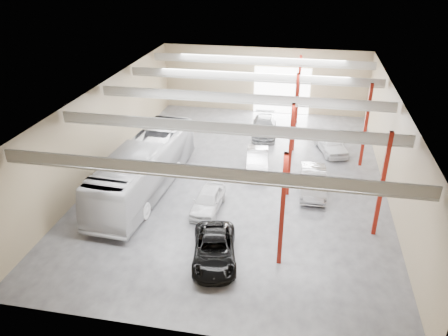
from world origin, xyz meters
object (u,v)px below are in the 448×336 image
(black_sedan, at_px, (214,249))
(car_row_b, at_px, (257,161))
(car_right_far, at_px, (331,143))
(car_row_c, at_px, (264,127))
(coach_bus, at_px, (145,167))
(car_right_near, at_px, (313,181))
(car_row_a, at_px, (208,200))

(black_sedan, xyz_separation_m, car_row_b, (1.04, 11.98, 0.08))
(car_right_far, bearing_deg, black_sedan, -130.12)
(black_sedan, relative_size, car_row_c, 0.95)
(coach_bus, bearing_deg, car_right_near, 12.64)
(coach_bus, relative_size, black_sedan, 2.60)
(coach_bus, height_order, car_right_near, coach_bus)
(car_row_a, bearing_deg, coach_bus, 162.34)
(car_row_b, relative_size, car_right_far, 1.01)
(car_row_a, height_order, car_row_b, car_row_b)
(car_row_c, bearing_deg, black_sedan, -96.83)
(car_row_a, bearing_deg, black_sedan, -71.22)
(black_sedan, distance_m, car_row_a, 5.51)
(coach_bus, height_order, car_row_a, coach_bus)
(black_sedan, distance_m, car_right_near, 10.73)
(coach_bus, height_order, car_row_c, coach_bus)
(black_sedan, height_order, car_row_a, car_row_a)
(car_row_b, height_order, car_row_c, car_row_b)
(car_row_a, height_order, car_right_near, car_right_near)
(car_row_b, bearing_deg, car_row_c, 85.07)
(car_row_a, xyz_separation_m, car_right_near, (7.09, 3.92, 0.10))
(coach_bus, relative_size, car_right_far, 2.82)
(car_row_a, distance_m, car_right_far, 14.38)
(car_right_near, bearing_deg, car_row_a, -152.48)
(car_row_a, bearing_deg, car_right_far, 55.52)
(car_row_b, height_order, car_right_far, car_right_far)
(car_row_a, relative_size, car_right_far, 0.91)
(car_row_c, bearing_deg, car_right_far, -28.92)
(car_row_a, relative_size, car_row_c, 0.79)
(coach_bus, distance_m, black_sedan, 9.86)
(car_row_a, xyz_separation_m, car_right_far, (8.59, 11.53, 0.08))
(black_sedan, height_order, car_right_near, car_right_near)
(car_row_b, relative_size, car_right_near, 0.95)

